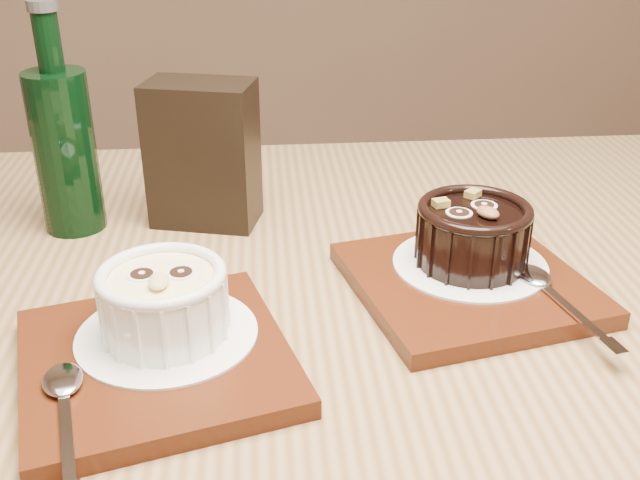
# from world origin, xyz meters

# --- Properties ---
(table) EXTENTS (1.28, 0.92, 0.75)m
(table) POSITION_xyz_m (-0.21, 0.14, 0.66)
(table) COLOR brown
(table) RESTS_ON ground
(tray_left) EXTENTS (0.21, 0.21, 0.01)m
(tray_left) POSITION_xyz_m (-0.32, 0.09, 0.76)
(tray_left) COLOR #4D1F0C
(tray_left) RESTS_ON table
(doily_left) EXTENTS (0.13, 0.13, 0.00)m
(doily_left) POSITION_xyz_m (-0.31, 0.11, 0.77)
(doily_left) COLOR white
(doily_left) RESTS_ON tray_left
(ramekin_white) EXTENTS (0.09, 0.09, 0.05)m
(ramekin_white) POSITION_xyz_m (-0.31, 0.11, 0.80)
(ramekin_white) COLOR white
(ramekin_white) RESTS_ON doily_left
(spoon_left) EXTENTS (0.05, 0.14, 0.01)m
(spoon_left) POSITION_xyz_m (-0.37, 0.02, 0.77)
(spoon_left) COLOR silver
(spoon_left) RESTS_ON tray_left
(tray_right) EXTENTS (0.20, 0.20, 0.01)m
(tray_right) POSITION_xyz_m (-0.06, 0.15, 0.76)
(tray_right) COLOR #4D1F0C
(tray_right) RESTS_ON table
(doily_right) EXTENTS (0.13, 0.13, 0.00)m
(doily_right) POSITION_xyz_m (-0.05, 0.17, 0.77)
(doily_right) COLOR white
(doily_right) RESTS_ON tray_right
(ramekin_dark) EXTENTS (0.09, 0.09, 0.06)m
(ramekin_dark) POSITION_xyz_m (-0.05, 0.17, 0.80)
(ramekin_dark) COLOR black
(ramekin_dark) RESTS_ON doily_right
(spoon_right) EXTENTS (0.04, 0.14, 0.01)m
(spoon_right) POSITION_xyz_m (-0.01, 0.10, 0.77)
(spoon_right) COLOR silver
(spoon_right) RESTS_ON tray_right
(condiment_stand) EXTENTS (0.11, 0.09, 0.14)m
(condiment_stand) POSITION_xyz_m (-0.27, 0.33, 0.82)
(condiment_stand) COLOR black
(condiment_stand) RESTS_ON table
(green_bottle) EXTENTS (0.06, 0.06, 0.22)m
(green_bottle) POSITION_xyz_m (-0.39, 0.34, 0.83)
(green_bottle) COLOR black
(green_bottle) RESTS_ON table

